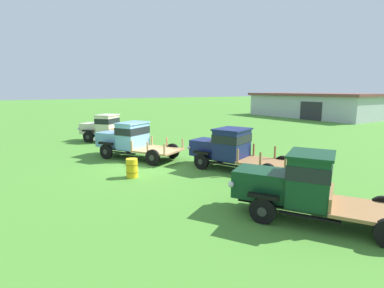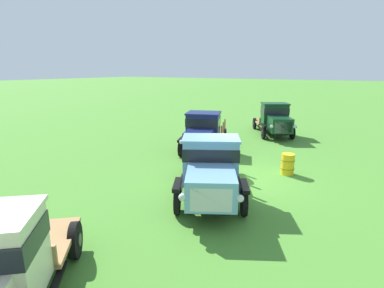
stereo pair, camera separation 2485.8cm
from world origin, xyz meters
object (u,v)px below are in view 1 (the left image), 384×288
object	(u,v)px
vintage_truck_second_in_line	(130,139)
farm_shed	(311,105)
vintage_truck_midrow_center	(229,148)
vintage_truck_foreground_near	(105,127)
vintage_truck_far_side	(301,185)
oil_drum_beside_row	(132,168)

from	to	relation	value
vintage_truck_second_in_line	farm_shed	bearing A→B (deg)	108.37
farm_shed	vintage_truck_second_in_line	world-z (taller)	farm_shed
farm_shed	vintage_truck_midrow_center	size ratio (longest dim) A/B	3.16
vintage_truck_foreground_near	vintage_truck_far_side	bearing A→B (deg)	2.31
farm_shed	vintage_truck_foreground_near	world-z (taller)	farm_shed
vintage_truck_second_in_line	vintage_truck_midrow_center	distance (m)	6.16
farm_shed	vintage_truck_second_in_line	distance (m)	33.76
vintage_truck_midrow_center	vintage_truck_far_side	distance (m)	6.19
vintage_truck_second_in_line	vintage_truck_far_side	size ratio (longest dim) A/B	1.04
vintage_truck_midrow_center	farm_shed	bearing A→B (deg)	118.87
vintage_truck_second_in_line	oil_drum_beside_row	world-z (taller)	vintage_truck_second_in_line
vintage_truck_midrow_center	vintage_truck_second_in_line	bearing A→B (deg)	-147.81
farm_shed	vintage_truck_second_in_line	bearing A→B (deg)	-71.63
vintage_truck_foreground_near	vintage_truck_midrow_center	distance (m)	12.02
farm_shed	vintage_truck_midrow_center	bearing A→B (deg)	-61.13
vintage_truck_midrow_center	oil_drum_beside_row	distance (m)	4.95
vintage_truck_foreground_near	vintage_truck_second_in_line	world-z (taller)	vintage_truck_second_in_line
vintage_truck_midrow_center	oil_drum_beside_row	size ratio (longest dim) A/B	6.46
oil_drum_beside_row	vintage_truck_foreground_near	bearing A→B (deg)	169.16
vintage_truck_foreground_near	vintage_truck_second_in_line	bearing A→B (deg)	-4.71
vintage_truck_foreground_near	vintage_truck_second_in_line	xyz separation A→B (m)	(6.48, -0.53, 0.01)
oil_drum_beside_row	vintage_truck_far_side	bearing A→B (deg)	21.05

